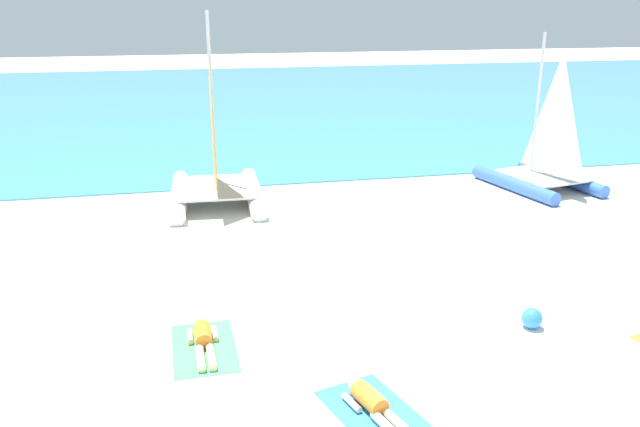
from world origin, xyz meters
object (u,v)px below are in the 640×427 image
sailboat_white (216,177)px  towel_center_right (377,415)px  beach_ball (532,318)px  towel_center_left (204,348)px  sunbather_center_right (374,405)px  sunbather_center_left (204,340)px  sailboat_blue (542,167)px

sailboat_white → towel_center_right: 11.34m
towel_center_right → beach_ball: bearing=28.5°
towel_center_left → sunbather_center_right: (2.37, -2.46, 0.13)m
sailboat_white → sunbather_center_right: size_ratio=3.61×
towel_center_left → towel_center_right: bearing=-46.5°
towel_center_left → sunbather_center_right: bearing=-46.0°
towel_center_left → sunbather_center_left: 0.14m
sailboat_blue → sailboat_white: sailboat_white is taller
towel_center_right → towel_center_left: bearing=133.5°
sailboat_white → towel_center_left: 8.75m
sunbather_center_right → beach_ball: beach_ball is taller
sailboat_blue → sailboat_white: (-10.40, 0.63, 0.10)m
sailboat_blue → beach_ball: (-5.20, -8.59, -0.54)m
sunbather_center_left → sunbather_center_right: size_ratio=1.01×
sunbather_center_left → sunbather_center_right: 3.46m
towel_center_right → beach_ball: (3.62, 1.97, 0.19)m
sunbather_center_left → sunbather_center_right: same height
sailboat_white → beach_ball: sailboat_white is taller
sunbather_center_left → sailboat_white: bearing=83.4°
sunbather_center_right → towel_center_right: bearing=-90.0°
towel_center_left → beach_ball: size_ratio=4.83×
sailboat_white → towel_center_right: (1.58, -11.19, -0.83)m
sunbather_center_right → sailboat_blue: bearing=33.6°
sailboat_blue → towel_center_left: (-11.21, -8.04, -0.73)m
sailboat_white → beach_ball: size_ratio=14.19×
sailboat_white → towel_center_right: size_ratio=2.94×
sailboat_blue → towel_center_left: size_ratio=2.58×
sailboat_white → sunbather_center_right: sailboat_white is taller
towel_center_left → sunbather_center_left: sunbather_center_left is taller
towel_center_right → sunbather_center_left: bearing=132.7°
sunbather_center_right → sailboat_white: bearing=81.7°
sailboat_white → towel_center_left: size_ratio=2.94×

